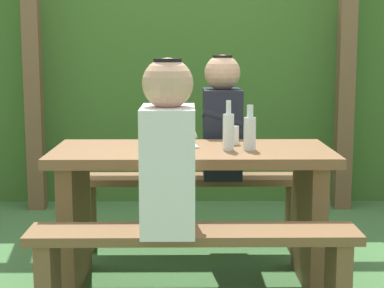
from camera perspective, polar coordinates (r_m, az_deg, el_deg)
ground_plane at (r=3.34m, az=0.00°, el=-12.42°), size 12.00×12.00×0.00m
hedge_backdrop at (r=5.20m, az=-0.24°, el=5.16°), size 6.40×0.69×1.76m
pergola_post_left at (r=4.77m, az=-14.28°, el=6.48°), size 0.12×0.12×2.08m
pergola_post_right at (r=4.79m, az=13.84°, el=6.50°), size 0.12×0.12×2.08m
picnic_table at (r=3.20m, az=0.00°, el=-4.34°), size 1.40×0.64×0.70m
bench_near at (r=2.70m, az=0.13°, el=-10.36°), size 1.40×0.24×0.45m
bench_far at (r=3.77m, az=-0.09°, el=-4.82°), size 1.40×0.24×0.45m
person_white_shirt at (r=2.59m, az=-2.19°, el=-0.73°), size 0.25×0.35×0.72m
person_black_coat at (r=3.70m, az=2.76°, el=2.11°), size 0.25×0.35×0.72m
drinking_glass at (r=3.29m, az=3.68°, el=0.81°), size 0.07×0.07×0.10m
bottle_left at (r=3.08m, az=-3.25°, el=1.14°), size 0.07×0.07×0.23m
bottle_right at (r=3.11m, az=5.28°, el=1.13°), size 0.06×0.06×0.22m
bottle_center at (r=3.09m, az=3.33°, el=1.25°), size 0.06×0.06×0.25m
cell_phone at (r=3.20m, az=-0.18°, el=-0.18°), size 0.09×0.15×0.01m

